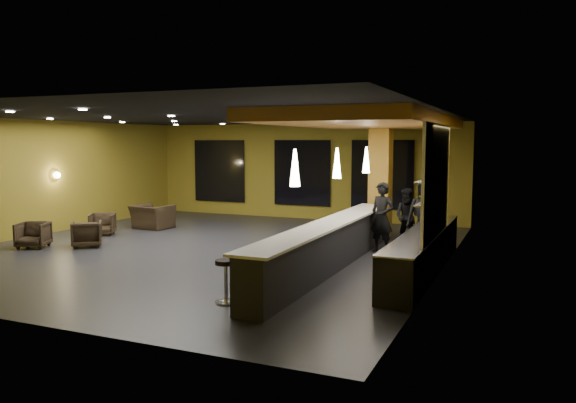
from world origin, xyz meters
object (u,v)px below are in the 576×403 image
at_px(armchair_c, 103,224).
at_px(armchair_b, 87,234).
at_px(pendant_0, 295,168).
at_px(bar_stool_3, 311,238).
at_px(staff_a, 382,217).
at_px(bar_stool_4, 319,232).
at_px(pendant_1, 337,163).
at_px(armchair_d, 152,217).
at_px(bar_stool_1, 257,263).
at_px(bar_stool_5, 345,225).
at_px(armchair_a, 33,235).
at_px(column, 380,179).
at_px(pendant_2, 366,160).
at_px(bar_counter, 329,247).
at_px(prep_counter, 423,253).
at_px(bar_stool_0, 226,276).
at_px(staff_b, 408,217).
at_px(bar_stool_2, 290,252).
at_px(staff_c, 425,215).

bearing_deg(armchair_c, armchair_b, -91.29).
xyz_separation_m(pendant_0, bar_stool_3, (-0.74, 2.76, -1.83)).
relative_size(staff_a, bar_stool_4, 2.44).
distance_m(pendant_1, armchair_d, 8.03).
bearing_deg(bar_stool_1, bar_stool_3, 90.12).
bearing_deg(armchair_d, armchair_b, 102.06).
bearing_deg(bar_stool_5, armchair_b, -150.24).
bearing_deg(armchair_a, bar_stool_5, 5.42).
relative_size(armchair_c, bar_stool_5, 1.00).
bearing_deg(bar_stool_5, bar_stool_1, -90.25).
relative_size(column, pendant_2, 5.00).
relative_size(column, bar_stool_4, 4.73).
relative_size(bar_counter, staff_a, 4.42).
distance_m(prep_counter, armchair_b, 8.92).
xyz_separation_m(armchair_b, bar_stool_3, (6.16, 0.86, 0.17)).
relative_size(prep_counter, pendant_1, 8.57).
bearing_deg(bar_counter, bar_stool_3, 134.19).
bearing_deg(armchair_c, bar_stool_5, -16.68).
relative_size(armchair_a, bar_stool_0, 0.98).
bearing_deg(bar_stool_0, column, 84.39).
xyz_separation_m(staff_b, bar_stool_5, (-1.75, -0.14, -0.32)).
distance_m(armchair_c, bar_stool_2, 7.59).
height_order(bar_counter, bar_stool_2, bar_counter).
xyz_separation_m(bar_counter, armchair_a, (-8.12, -0.78, -0.15)).
relative_size(armchair_d, bar_stool_5, 1.63).
relative_size(column, armchair_a, 4.60).
xyz_separation_m(staff_b, armchair_a, (-9.16, -4.37, -0.44)).
relative_size(pendant_2, bar_stool_2, 0.97).
distance_m(staff_a, armchair_c, 8.55).
height_order(staff_c, bar_stool_1, staff_c).
distance_m(pendant_0, bar_stool_0, 2.39).
height_order(bar_counter, bar_stool_4, bar_counter).
xyz_separation_m(bar_stool_2, bar_stool_3, (-0.08, 1.48, 0.06)).
xyz_separation_m(bar_stool_1, bar_stool_3, (-0.01, 2.89, 0.03)).
bearing_deg(pendant_1, bar_stool_1, -105.51).
bearing_deg(column, armchair_a, -146.45).
bearing_deg(bar_stool_3, bar_stool_1, -89.88).
bearing_deg(bar_stool_4, bar_counter, -64.13).
relative_size(pendant_2, bar_stool_1, 0.92).
xyz_separation_m(bar_counter, bar_stool_5, (-0.71, 3.44, -0.03)).
relative_size(prep_counter, bar_stool_0, 7.75).
distance_m(prep_counter, pendant_0, 3.73).
distance_m(prep_counter, bar_stool_5, 4.00).
distance_m(staff_b, armchair_b, 8.76).
bearing_deg(bar_stool_4, staff_c, 21.98).
height_order(armchair_b, armchair_c, armchair_b).
relative_size(staff_b, armchair_b, 2.02).
bearing_deg(armchair_b, staff_a, 158.19).
xyz_separation_m(armchair_d, bar_stool_3, (6.54, -2.52, 0.13)).
bearing_deg(bar_stool_1, bar_counter, 71.10).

